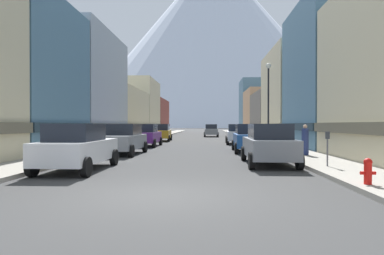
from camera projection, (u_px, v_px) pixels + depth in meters
The scene contains 27 objects.
ground_plane at pixel (161, 195), 8.23m from camera, with size 400.00×400.00×0.00m, color #373737.
sidewalk_left at pixel (151, 137), 43.49m from camera, with size 2.50×100.00×0.15m, color gray.
sidewalk_right at pixel (248, 137), 42.89m from camera, with size 2.50×100.00×0.15m, color gray.
storefront_left_1 at pixel (13, 80), 20.57m from camera, with size 6.99×8.12×9.34m.
storefront_left_2 at pixel (64, 90), 30.50m from camera, with size 9.35×11.16×10.08m.
storefront_left_3 at pixel (116, 115), 42.65m from camera, with size 6.46×13.13×6.21m.
storefront_left_4 at pixel (129, 109), 55.04m from camera, with size 9.24×10.98×9.04m.
storefront_left_5 at pixel (148, 117), 67.54m from camera, with size 7.23×13.50×6.79m.
storefront_right_1 at pixel (359, 79), 23.91m from camera, with size 9.28×8.90×10.36m.
storefront_right_2 at pixel (299, 98), 34.42m from camera, with size 6.32×10.82×9.35m.
storefront_right_3 at pixel (284, 116), 45.34m from camera, with size 8.19×10.42×6.11m.
storefront_right_4 at pixel (269, 113), 55.60m from camera, with size 7.94×10.01×7.51m.
storefront_right_5 at pixel (266, 108), 64.77m from camera, with size 10.01×8.08×10.39m.
car_left_0 at pixel (78, 147), 12.69m from camera, with size 2.06×4.40×1.78m.
car_left_1 at pixel (123, 139), 19.55m from camera, with size 2.19×4.46×1.78m.
car_left_2 at pixel (146, 135), 26.63m from camera, with size 2.09×4.41×1.78m.
car_left_3 at pixel (161, 132), 35.29m from camera, with size 2.22×4.47×1.78m.
car_right_0 at pixel (269, 144), 14.49m from camera, with size 2.11×4.42×1.78m.
car_right_1 at pixel (249, 138), 21.39m from camera, with size 2.14×4.44×1.78m.
car_right_2 at pixel (237, 134), 29.99m from camera, with size 2.18×4.45×1.78m.
car_driving_0 at pixel (211, 130), 47.82m from camera, with size 2.06×4.40×1.78m.
fire_hydrant_near at pixel (368, 170), 8.93m from camera, with size 0.40×0.22×0.70m.
parking_meter_near at pixel (327, 144), 12.79m from camera, with size 0.14×0.10×1.33m.
potted_plant_0 at pixel (71, 142), 19.84m from camera, with size 0.74×0.74×1.02m.
pedestrian_0 at pixel (305, 141), 17.46m from camera, with size 0.36×0.36×1.60m.
streetlamp_right at pixel (268, 92), 23.14m from camera, with size 0.36×0.36×5.86m.
mountain_backdrop at pixel (214, 40), 266.97m from camera, with size 221.97×221.97×138.48m, color silver.
Camera 1 is at (1.17, -8.17, 1.76)m, focal length 31.21 mm.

